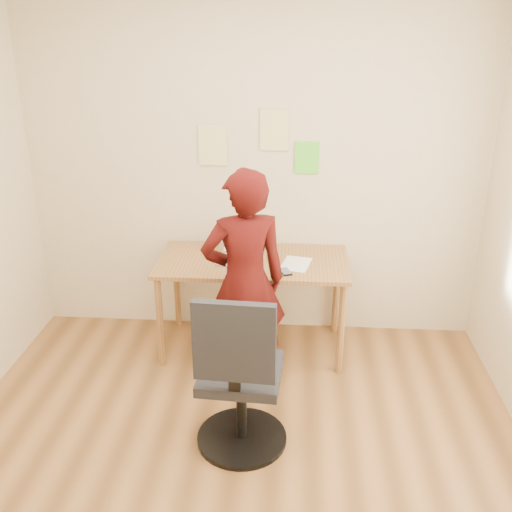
# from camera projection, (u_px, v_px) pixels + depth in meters

# --- Properties ---
(room) EXTENTS (3.58, 3.58, 2.78)m
(room) POSITION_uv_depth(u_px,v_px,m) (227.00, 254.00, 2.70)
(room) COLOR brown
(room) RESTS_ON ground
(desk) EXTENTS (1.40, 0.70, 0.74)m
(desk) POSITION_uv_depth(u_px,v_px,m) (253.00, 271.00, 4.24)
(desk) COLOR olive
(desk) RESTS_ON ground
(laptop) EXTENTS (0.35, 0.32, 0.23)m
(laptop) POSITION_uv_depth(u_px,v_px,m) (241.00, 253.00, 4.20)
(laptop) COLOR #A9A9B0
(laptop) RESTS_ON desk
(paper_sheet) EXTENTS (0.25, 0.31, 0.00)m
(paper_sheet) POSITION_uv_depth(u_px,v_px,m) (296.00, 264.00, 4.13)
(paper_sheet) COLOR white
(paper_sheet) RESTS_ON desk
(phone) EXTENTS (0.10, 0.14, 0.01)m
(phone) POSITION_uv_depth(u_px,v_px,m) (285.00, 272.00, 3.99)
(phone) COLOR black
(phone) RESTS_ON desk
(wall_note_left) EXTENTS (0.21, 0.00, 0.30)m
(wall_note_left) POSITION_uv_depth(u_px,v_px,m) (213.00, 146.00, 4.26)
(wall_note_left) COLOR #DFD785
(wall_note_left) RESTS_ON room
(wall_note_mid) EXTENTS (0.21, 0.00, 0.30)m
(wall_note_mid) POSITION_uv_depth(u_px,v_px,m) (274.00, 130.00, 4.18)
(wall_note_mid) COLOR #DFD785
(wall_note_mid) RESTS_ON room
(wall_note_right) EXTENTS (0.18, 0.00, 0.24)m
(wall_note_right) POSITION_uv_depth(u_px,v_px,m) (307.00, 158.00, 4.25)
(wall_note_right) COLOR #5EDE32
(wall_note_right) RESTS_ON room
(office_chair) EXTENTS (0.55, 0.55, 1.05)m
(office_chair) POSITION_uv_depth(u_px,v_px,m) (239.00, 385.00, 3.25)
(office_chair) COLOR black
(office_chair) RESTS_ON ground
(person) EXTENTS (0.65, 0.52, 1.55)m
(person) POSITION_uv_depth(u_px,v_px,m) (244.00, 283.00, 3.75)
(person) COLOR #3A0907
(person) RESTS_ON ground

